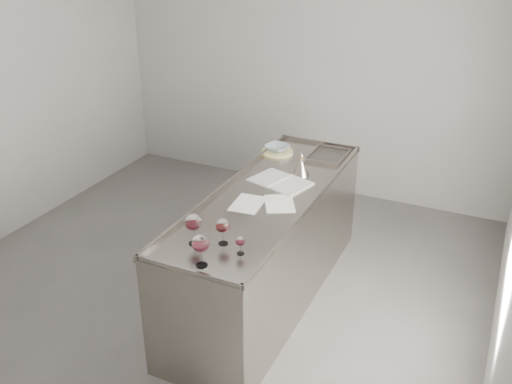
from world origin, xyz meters
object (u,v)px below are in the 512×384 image
at_px(wine_funnel, 301,168).
at_px(wine_glass_middle, 223,226).
at_px(wine_glass_small, 240,242).
at_px(wine_glass_right, 201,244).
at_px(counter, 268,246).
at_px(notebook, 280,182).
at_px(wine_glass_left, 193,223).
at_px(ceramic_bowl, 277,148).

bearing_deg(wine_funnel, wine_glass_middle, -92.96).
distance_m(wine_glass_small, wine_funnel, 1.31).
height_order(wine_glass_right, wine_glass_small, wine_glass_right).
xyz_separation_m(counter, wine_glass_right, (0.03, -1.08, 0.62)).
xyz_separation_m(wine_glass_middle, notebook, (-0.03, 1.04, -0.12)).
bearing_deg(wine_glass_left, wine_funnel, 79.92).
bearing_deg(wine_glass_left, notebook, 82.98).
distance_m(counter, wine_funnel, 0.70).
bearing_deg(wine_glass_small, counter, 102.44).
bearing_deg(ceramic_bowl, wine_glass_middle, -79.21).
bearing_deg(notebook, wine_glass_left, -80.21).
height_order(wine_glass_left, ceramic_bowl, wine_glass_left).
distance_m(wine_glass_right, notebook, 1.33).
bearing_deg(wine_glass_small, ceramic_bowl, 105.50).
bearing_deg(wine_glass_middle, counter, 92.33).
relative_size(wine_glass_left, ceramic_bowl, 1.04).
bearing_deg(wine_glass_right, wine_glass_middle, 90.43).
bearing_deg(notebook, ceramic_bowl, 132.15).
distance_m(counter, notebook, 0.53).
height_order(notebook, ceramic_bowl, ceramic_bowl).
relative_size(counter, ceramic_bowl, 11.54).
bearing_deg(wine_glass_middle, ceramic_bowl, 100.79).
height_order(wine_glass_right, ceramic_bowl, wine_glass_right).
bearing_deg(wine_glass_left, wine_glass_middle, 24.81).
distance_m(counter, wine_glass_left, 1.08).
height_order(wine_glass_middle, ceramic_bowl, wine_glass_middle).
bearing_deg(wine_glass_right, wine_glass_left, 130.18).
distance_m(notebook, ceramic_bowl, 0.64).
relative_size(counter, wine_glass_right, 11.36).
bearing_deg(notebook, wine_glass_right, -71.64).
distance_m(wine_glass_left, notebook, 1.13).
height_order(wine_glass_right, wine_funnel, wine_glass_right).
height_order(wine_glass_small, notebook, wine_glass_small).
xyz_separation_m(counter, notebook, (-0.00, 0.24, 0.47)).
bearing_deg(ceramic_bowl, notebook, -64.66).
relative_size(wine_glass_middle, wine_glass_right, 0.86).
xyz_separation_m(counter, wine_glass_left, (-0.14, -0.88, 0.62)).
bearing_deg(wine_funnel, wine_glass_right, -92.33).
distance_m(wine_glass_left, wine_glass_small, 0.34).
height_order(wine_glass_middle, wine_funnel, wine_funnel).
distance_m(ceramic_bowl, wine_funnel, 0.52).
height_order(wine_glass_small, wine_funnel, wine_funnel).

